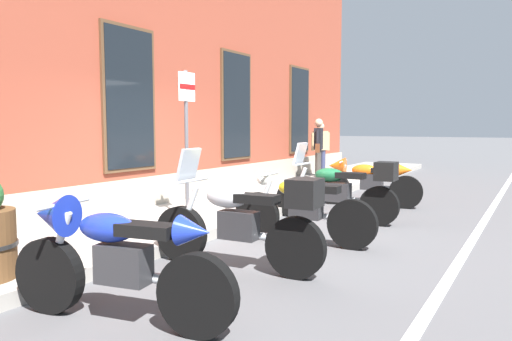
% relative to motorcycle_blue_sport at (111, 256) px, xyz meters
% --- Properties ---
extents(ground_plane, '(140.00, 140.00, 0.00)m').
position_rel_motorcycle_blue_sport_xyz_m(ground_plane, '(3.38, 0.99, -0.57)').
color(ground_plane, '#4C4C4F').
extents(sidewalk, '(26.30, 2.23, 0.16)m').
position_rel_motorcycle_blue_sport_xyz_m(sidewalk, '(3.38, 2.11, -0.49)').
color(sidewalk, gray).
rests_on(sidewalk, ground_plane).
extents(lane_stripe, '(26.30, 0.12, 0.01)m').
position_rel_motorcycle_blue_sport_xyz_m(lane_stripe, '(3.38, -2.21, -0.57)').
color(lane_stripe, silver).
rests_on(lane_stripe, ground_plane).
extents(brick_pub_facade, '(20.30, 5.27, 7.19)m').
position_rel_motorcycle_blue_sport_xyz_m(brick_pub_facade, '(3.38, 5.81, 3.02)').
color(brick_pub_facade, brown).
rests_on(brick_pub_facade, ground_plane).
extents(motorcycle_blue_sport, '(0.68, 2.09, 1.05)m').
position_rel_motorcycle_blue_sport_xyz_m(motorcycle_blue_sport, '(0.00, 0.00, 0.00)').
color(motorcycle_blue_sport, black).
rests_on(motorcycle_blue_sport, ground_plane).
extents(motorcycle_silver_touring, '(0.62, 2.16, 1.37)m').
position_rel_motorcycle_blue_sport_xyz_m(motorcycle_silver_touring, '(1.79, -0.16, -0.00)').
color(motorcycle_silver_touring, black).
rests_on(motorcycle_silver_touring, ground_plane).
extents(motorcycle_yellow_naked, '(0.62, 2.09, 0.96)m').
position_rel_motorcycle_blue_sport_xyz_m(motorcycle_yellow_naked, '(3.27, -0.17, -0.09)').
color(motorcycle_yellow_naked, black).
rests_on(motorcycle_yellow_naked, ground_plane).
extents(motorcycle_green_touring, '(0.62, 2.20, 1.34)m').
position_rel_motorcycle_blue_sport_xyz_m(motorcycle_green_touring, '(4.98, -0.10, -0.01)').
color(motorcycle_green_touring, black).
rests_on(motorcycle_green_touring, ground_plane).
extents(motorcycle_orange_sport, '(0.64, 2.08, 0.99)m').
position_rel_motorcycle_blue_sport_xyz_m(motorcycle_orange_sport, '(6.78, 0.06, -0.03)').
color(motorcycle_orange_sport, black).
rests_on(motorcycle_orange_sport, ground_plane).
extents(pedestrian_dark_jacket, '(0.64, 0.32, 1.67)m').
position_rel_motorcycle_blue_sport_xyz_m(pedestrian_dark_jacket, '(9.48, 2.28, 0.53)').
color(pedestrian_dark_jacket, '#38332D').
rests_on(pedestrian_dark_jacket, sidewalk).
extents(pedestrian_tan_coat, '(0.48, 0.40, 1.57)m').
position_rel_motorcycle_blue_sport_xyz_m(pedestrian_tan_coat, '(10.19, 2.53, 0.46)').
color(pedestrian_tan_coat, '#2D3351').
rests_on(pedestrian_tan_coat, sidewalk).
extents(parking_sign, '(0.36, 0.07, 2.33)m').
position_rel_motorcycle_blue_sport_xyz_m(parking_sign, '(3.17, 1.77, 1.10)').
color(parking_sign, '#4C4C51').
rests_on(parking_sign, sidewalk).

